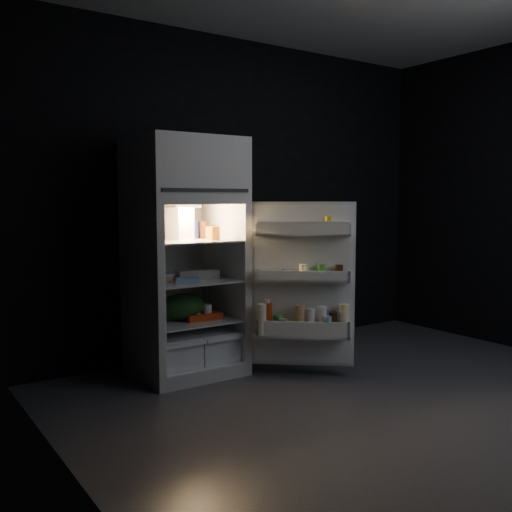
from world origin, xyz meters
TOP-DOWN VIEW (x-y plane):
  - floor at (0.00, 0.00)m, footprint 4.00×3.40m
  - wall_back at (0.00, 1.70)m, footprint 4.00×0.00m
  - wall_left at (-2.00, 0.00)m, footprint 0.00×3.40m
  - refrigerator at (-0.79, 1.32)m, footprint 0.76×0.71m
  - fridge_door at (-0.12, 0.70)m, footprint 0.68×0.61m
  - milk_jug at (-0.81, 1.33)m, footprint 0.19×0.19m
  - mayo_jar at (-0.70, 1.35)m, footprint 0.13×0.13m
  - jam_jar at (-0.59, 1.34)m, footprint 0.10×0.10m
  - amber_bottle at (-1.01, 1.39)m, footprint 0.10×0.10m
  - small_carton at (-0.65, 1.12)m, footprint 0.10×0.09m
  - egg_carton at (-0.71, 1.23)m, footprint 0.33×0.17m
  - pie at (-0.95, 1.39)m, footprint 0.39×0.39m
  - flat_package at (-0.88, 1.09)m, footprint 0.19×0.14m
  - wrapped_pkg at (-0.56, 1.38)m, footprint 0.12×0.11m
  - produce_bag at (-0.83, 1.26)m, footprint 0.44×0.41m
  - yogurt_tray at (-0.71, 1.17)m, footprint 0.28×0.17m
  - small_can_red at (-0.59, 1.40)m, footprint 0.07×0.07m
  - small_can_silver at (-0.59, 1.39)m, footprint 0.07×0.07m

SIDE VIEW (x-z plane):
  - floor at x=0.00m, z-range 0.00..0.00m
  - yogurt_tray at x=-0.71m, z-range 0.43..0.48m
  - small_can_red at x=-0.59m, z-range 0.43..0.52m
  - small_can_silver at x=-0.59m, z-range 0.43..0.52m
  - produce_bag at x=-0.83m, z-range 0.43..0.62m
  - fridge_door at x=-0.12m, z-range 0.07..1.29m
  - pie at x=-0.95m, z-range 0.73..0.77m
  - flat_package at x=-0.88m, z-range 0.73..0.77m
  - wrapped_pkg at x=-0.56m, z-range 0.73..0.78m
  - egg_carton at x=-0.71m, z-range 0.73..0.80m
  - refrigerator at x=-0.79m, z-range 0.07..1.85m
  - small_carton at x=-0.65m, z-range 1.03..1.13m
  - jam_jar at x=-0.59m, z-range 1.03..1.16m
  - mayo_jar at x=-0.70m, z-range 1.03..1.17m
  - amber_bottle at x=-1.01m, z-range 1.03..1.25m
  - milk_jug at x=-0.81m, z-range 1.03..1.27m
  - wall_back at x=0.00m, z-range 0.00..2.70m
  - wall_left at x=-2.00m, z-range 0.00..2.70m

